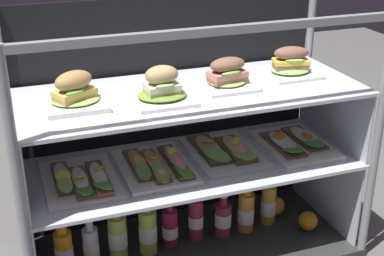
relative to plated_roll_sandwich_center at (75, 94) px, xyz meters
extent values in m
cube|color=#585755|center=(0.40, 0.01, -0.73)|extent=(6.00, 6.00, 0.02)
cube|color=#2E3231|center=(0.40, 0.01, -0.70)|extent=(1.26, 0.53, 0.03)
cylinder|color=gray|center=(-0.21, -0.24, -0.24)|extent=(0.03, 0.03, 0.96)
cylinder|color=gray|center=(1.02, -0.24, -0.24)|extent=(0.03, 0.03, 0.96)
cylinder|color=gray|center=(-0.21, 0.26, -0.24)|extent=(0.03, 0.03, 0.96)
cylinder|color=gray|center=(1.02, 0.26, -0.24)|extent=(0.03, 0.03, 0.96)
cube|color=gray|center=(0.40, -0.24, 0.23)|extent=(1.23, 0.03, 0.03)
cube|color=black|center=(0.40, 0.27, -0.22)|extent=(1.19, 0.01, 0.93)
cube|color=silver|center=(-0.19, 0.01, -0.51)|extent=(0.01, 0.47, 0.35)
cube|color=silver|center=(1.00, 0.01, -0.51)|extent=(0.01, 0.47, 0.35)
cube|color=silver|center=(0.40, 0.01, -0.33)|extent=(1.21, 0.48, 0.01)
cube|color=silver|center=(-0.19, 0.01, -0.19)|extent=(0.01, 0.47, 0.27)
cube|color=silver|center=(1.00, 0.01, -0.19)|extent=(0.01, 0.47, 0.27)
cube|color=silver|center=(0.40, 0.01, -0.05)|extent=(1.21, 0.48, 0.01)
cube|color=white|center=(0.00, 0.00, -0.03)|extent=(0.19, 0.19, 0.02)
ellipsoid|color=#95B557|center=(0.00, 0.00, -0.02)|extent=(0.16, 0.13, 0.01)
cube|color=tan|center=(0.00, 0.00, -0.01)|extent=(0.15, 0.13, 0.02)
cube|color=#E6C658|center=(0.00, 0.00, 0.01)|extent=(0.15, 0.13, 0.02)
ellipsoid|color=#6DAD3F|center=(0.00, -0.03, 0.02)|extent=(0.08, 0.06, 0.01)
ellipsoid|color=#AD844C|center=(0.00, 0.00, 0.04)|extent=(0.15, 0.13, 0.06)
cube|color=white|center=(0.28, -0.05, -0.04)|extent=(0.20, 0.20, 0.01)
ellipsoid|color=olive|center=(0.28, -0.05, -0.02)|extent=(0.16, 0.14, 0.02)
cube|color=#DCB476|center=(0.28, -0.05, -0.01)|extent=(0.11, 0.08, 0.02)
cube|color=beige|center=(0.28, -0.05, 0.01)|extent=(0.12, 0.09, 0.02)
ellipsoid|color=#96CD6D|center=(0.28, -0.08, 0.02)|extent=(0.07, 0.03, 0.01)
ellipsoid|color=tan|center=(0.28, -0.05, 0.05)|extent=(0.12, 0.09, 0.06)
cube|color=white|center=(0.53, 0.01, -0.04)|extent=(0.19, 0.19, 0.01)
ellipsoid|color=#A6C267|center=(0.53, 0.01, -0.02)|extent=(0.13, 0.11, 0.02)
cube|color=#92684C|center=(0.53, 0.01, -0.01)|extent=(0.14, 0.09, 0.02)
cube|color=tan|center=(0.53, 0.01, 0.01)|extent=(0.14, 0.10, 0.02)
ellipsoid|color=#98C74C|center=(0.53, -0.03, 0.02)|extent=(0.08, 0.04, 0.02)
ellipsoid|color=brown|center=(0.53, 0.01, 0.04)|extent=(0.14, 0.10, 0.05)
cube|color=white|center=(0.81, 0.05, -0.04)|extent=(0.19, 0.19, 0.01)
ellipsoid|color=#8DCA68|center=(0.81, 0.05, -0.02)|extent=(0.15, 0.13, 0.02)
cube|color=#956349|center=(0.81, 0.05, -0.01)|extent=(0.14, 0.09, 0.02)
cube|color=yellow|center=(0.81, 0.05, 0.01)|extent=(0.14, 0.10, 0.02)
ellipsoid|color=#A2C961|center=(0.81, 0.02, 0.02)|extent=(0.08, 0.04, 0.02)
ellipsoid|color=brown|center=(0.81, 0.05, 0.04)|extent=(0.14, 0.10, 0.05)
cube|color=white|center=(-0.01, 0.01, -0.32)|extent=(0.25, 0.34, 0.01)
cube|color=brown|center=(-0.06, 0.02, -0.31)|extent=(0.06, 0.23, 0.01)
ellipsoid|color=#8FBD65|center=(-0.06, -0.04, -0.29)|extent=(0.05, 0.12, 0.02)
ellipsoid|color=#F2DCD0|center=(-0.06, 0.02, -0.29)|extent=(0.05, 0.18, 0.01)
cylinder|color=yellow|center=(-0.06, -0.01, -0.28)|extent=(0.05, 0.04, 0.03)
cube|color=brown|center=(-0.01, -0.03, -0.31)|extent=(0.06, 0.23, 0.01)
ellipsoid|color=#4C9339|center=(-0.01, -0.09, -0.30)|extent=(0.06, 0.12, 0.03)
ellipsoid|color=#F1EECB|center=(-0.01, -0.03, -0.29)|extent=(0.05, 0.18, 0.02)
cylinder|color=yellow|center=(-0.01, -0.04, -0.28)|extent=(0.05, 0.05, 0.03)
cube|color=brown|center=(0.05, -0.02, -0.31)|extent=(0.06, 0.24, 0.02)
ellipsoid|color=#61A555|center=(0.05, -0.10, -0.29)|extent=(0.08, 0.13, 0.04)
ellipsoid|color=white|center=(0.05, -0.02, -0.29)|extent=(0.05, 0.20, 0.01)
cylinder|color=#FBE349|center=(0.06, 0.00, -0.28)|extent=(0.05, 0.05, 0.02)
cube|color=white|center=(0.26, 0.01, -0.32)|extent=(0.25, 0.34, 0.02)
cube|color=brown|center=(0.20, 0.02, -0.30)|extent=(0.06, 0.24, 0.01)
ellipsoid|color=#6B9A46|center=(0.20, -0.05, -0.29)|extent=(0.05, 0.12, 0.03)
ellipsoid|color=pink|center=(0.20, 0.02, -0.29)|extent=(0.05, 0.19, 0.01)
cylinder|color=#EBE345|center=(0.21, 0.01, -0.28)|extent=(0.06, 0.06, 0.02)
cube|color=brown|center=(0.26, -0.01, -0.30)|extent=(0.06, 0.25, 0.01)
ellipsoid|color=#75AB41|center=(0.26, -0.08, -0.29)|extent=(0.05, 0.13, 0.04)
ellipsoid|color=#F6A18B|center=(0.26, -0.01, -0.29)|extent=(0.05, 0.20, 0.02)
cylinder|color=yellow|center=(0.26, 0.01, -0.27)|extent=(0.06, 0.06, 0.02)
cube|color=brown|center=(0.33, 0.00, -0.30)|extent=(0.06, 0.27, 0.01)
ellipsoid|color=#59962F|center=(0.33, -0.08, -0.29)|extent=(0.06, 0.14, 0.02)
ellipsoid|color=pink|center=(0.33, 0.00, -0.29)|extent=(0.05, 0.22, 0.02)
cylinder|color=#FCE045|center=(0.33, 0.03, -0.27)|extent=(0.05, 0.05, 0.02)
cube|color=white|center=(0.54, 0.04, -0.32)|extent=(0.25, 0.34, 0.01)
cube|color=brown|center=(0.49, 0.06, -0.31)|extent=(0.09, 0.26, 0.01)
ellipsoid|color=#6CB453|center=(0.49, -0.01, -0.29)|extent=(0.11, 0.15, 0.02)
ellipsoid|color=#DEA689|center=(0.49, 0.06, -0.29)|extent=(0.07, 0.21, 0.01)
cylinder|color=yellow|center=(0.49, 0.09, -0.28)|extent=(0.06, 0.06, 0.03)
cube|color=brown|center=(0.58, 0.03, -0.31)|extent=(0.09, 0.23, 0.01)
ellipsoid|color=#83AE5D|center=(0.58, -0.04, -0.29)|extent=(0.10, 0.13, 0.02)
ellipsoid|color=#E3A27D|center=(0.58, 0.03, -0.29)|extent=(0.07, 0.18, 0.02)
cylinder|color=yellow|center=(0.59, 0.04, -0.28)|extent=(0.05, 0.05, 0.02)
cube|color=white|center=(0.83, 0.02, -0.32)|extent=(0.25, 0.34, 0.01)
cube|color=brown|center=(0.78, 0.01, -0.31)|extent=(0.09, 0.24, 0.01)
ellipsoid|color=#578133|center=(0.78, -0.07, -0.30)|extent=(0.10, 0.13, 0.05)
ellipsoid|color=silver|center=(0.78, 0.01, -0.29)|extent=(0.07, 0.19, 0.02)
cylinder|color=orange|center=(0.77, 0.03, -0.28)|extent=(0.05, 0.06, 0.02)
cube|color=brown|center=(0.88, 0.03, -0.31)|extent=(0.09, 0.23, 0.01)
ellipsoid|color=#5D9147|center=(0.88, -0.04, -0.30)|extent=(0.10, 0.13, 0.03)
ellipsoid|color=#E6F0CE|center=(0.88, 0.03, -0.30)|extent=(0.07, 0.18, 0.01)
cylinder|color=orange|center=(0.88, 0.00, -0.29)|extent=(0.06, 0.06, 0.02)
cylinder|color=orange|center=(-0.09, 0.03, -0.61)|extent=(0.07, 0.07, 0.15)
cylinder|color=silver|center=(-0.09, 0.03, -0.61)|extent=(0.07, 0.07, 0.05)
cylinder|color=orange|center=(-0.09, 0.03, -0.52)|extent=(0.04, 0.04, 0.03)
cylinder|color=gold|center=(-0.09, 0.03, -0.49)|extent=(0.04, 0.04, 0.01)
cylinder|color=white|center=(0.01, 0.03, -0.61)|extent=(0.06, 0.06, 0.15)
cylinder|color=white|center=(0.01, 0.03, -0.63)|extent=(0.06, 0.06, 0.06)
cylinder|color=white|center=(0.01, 0.03, -0.52)|extent=(0.03, 0.03, 0.04)
cylinder|color=gold|center=(0.01, 0.03, -0.49)|extent=(0.03, 0.03, 0.01)
cylinder|color=#C1C954|center=(0.12, 0.04, -0.60)|extent=(0.07, 0.07, 0.17)
cylinder|color=#E6EFCC|center=(0.12, 0.04, -0.60)|extent=(0.07, 0.07, 0.07)
cylinder|color=#BBCD46|center=(0.12, 0.04, -0.49)|extent=(0.04, 0.04, 0.04)
cylinder|color=#2E6BB3|center=(0.12, 0.04, -0.46)|extent=(0.04, 0.04, 0.02)
cylinder|color=#BDCC4A|center=(0.23, 0.02, -0.60)|extent=(0.07, 0.07, 0.18)
cylinder|color=white|center=(0.23, 0.02, -0.60)|extent=(0.07, 0.07, 0.07)
cylinder|color=#B8D84F|center=(0.23, 0.02, -0.49)|extent=(0.03, 0.03, 0.04)
cylinder|color=silver|center=(0.23, 0.02, -0.46)|extent=(0.04, 0.04, 0.01)
cylinder|color=#9E1E46|center=(0.32, 0.05, -0.61)|extent=(0.06, 0.06, 0.15)
cylinder|color=white|center=(0.32, 0.05, -0.63)|extent=(0.06, 0.06, 0.05)
cylinder|color=#9F264B|center=(0.32, 0.05, -0.51)|extent=(0.03, 0.03, 0.05)
cylinder|color=gold|center=(0.32, 0.05, -0.48)|extent=(0.03, 0.03, 0.01)
cylinder|color=#9C2B3E|center=(0.43, 0.05, -0.60)|extent=(0.06, 0.06, 0.17)
cylinder|color=silver|center=(0.43, 0.05, -0.60)|extent=(0.06, 0.06, 0.05)
cylinder|color=#99283B|center=(0.43, 0.05, -0.50)|extent=(0.03, 0.03, 0.03)
cylinder|color=gold|center=(0.43, 0.05, -0.47)|extent=(0.03, 0.03, 0.02)
cylinder|color=#932D41|center=(0.54, 0.03, -0.61)|extent=(0.06, 0.06, 0.14)
cylinder|color=white|center=(0.54, 0.03, -0.61)|extent=(0.07, 0.07, 0.06)
cylinder|color=maroon|center=(0.54, 0.03, -0.53)|extent=(0.03, 0.03, 0.04)
cylinder|color=silver|center=(0.54, 0.03, -0.50)|extent=(0.03, 0.03, 0.01)
cylinder|color=orange|center=(0.64, 0.03, -0.60)|extent=(0.07, 0.07, 0.17)
cylinder|color=white|center=(0.64, 0.03, -0.61)|extent=(0.07, 0.07, 0.06)
cylinder|color=gold|center=(0.64, 0.03, -0.50)|extent=(0.03, 0.03, 0.04)
cylinder|color=black|center=(0.64, 0.03, -0.47)|extent=(0.04, 0.04, 0.01)
cylinder|color=gold|center=(0.76, 0.05, -0.60)|extent=(0.06, 0.06, 0.17)
cylinder|color=silver|center=(0.76, 0.05, -0.61)|extent=(0.06, 0.06, 0.07)
cylinder|color=orange|center=(0.76, 0.05, -0.50)|extent=(0.04, 0.04, 0.04)
cylinder|color=silver|center=(0.76, 0.05, -0.47)|extent=(0.04, 0.04, 0.01)
sphere|color=orange|center=(0.89, -0.05, -0.65)|extent=(0.08, 0.08, 0.08)
sphere|color=orange|center=(0.81, 0.09, -0.65)|extent=(0.08, 0.08, 0.08)
camera|label=1|loc=(-0.20, -1.67, 0.60)|focal=51.01mm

